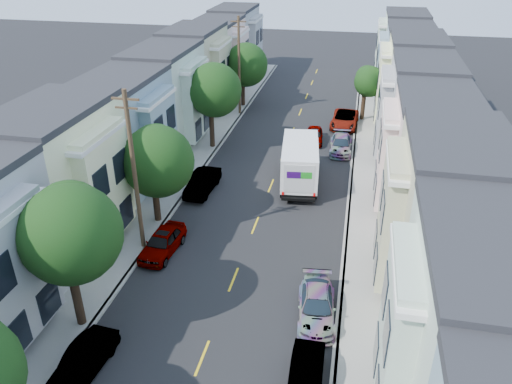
{
  "coord_description": "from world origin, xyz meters",
  "views": [
    {
      "loc": [
        5.9,
        -22.04,
        17.67
      ],
      "look_at": [
        -0.08,
        6.66,
        2.2
      ],
      "focal_mm": 35.0,
      "sensor_mm": 36.0,
      "label": 1
    }
  ],
  "objects": [
    {
      "name": "tree_d",
      "position": [
        -6.3,
        18.51,
        5.35
      ],
      "size": [
        4.7,
        4.7,
        7.73
      ],
      "color": "black",
      "rests_on": "ground"
    },
    {
      "name": "tree_c",
      "position": [
        -6.3,
        5.2,
        4.5
      ],
      "size": [
        4.7,
        4.7,
        6.86
      ],
      "color": "black",
      "rests_on": "ground"
    },
    {
      "name": "sidewalk_right",
      "position": [
        7.35,
        15.0,
        0.07
      ],
      "size": [
        2.6,
        70.0,
        0.15
      ],
      "primitive_type": "cube",
      "color": "gray",
      "rests_on": "ground"
    },
    {
      "name": "ground",
      "position": [
        0.0,
        0.0,
        0.0
      ],
      "size": [
        160.0,
        160.0,
        0.0
      ],
      "primitive_type": "plane",
      "color": "black",
      "rests_on": "ground"
    },
    {
      "name": "lead_sedan",
      "position": [
        2.35,
        21.73,
        0.65
      ],
      "size": [
        1.82,
        4.09,
        1.29
      ],
      "primitive_type": "imported",
      "rotation": [
        0.0,
        0.0,
        0.07
      ],
      "color": "black",
      "rests_on": "ground"
    },
    {
      "name": "parked_left_b",
      "position": [
        -4.9,
        -7.88,
        0.66
      ],
      "size": [
        1.72,
        4.06,
        1.32
      ],
      "primitive_type": "imported",
      "rotation": [
        0.0,
        0.0,
        -0.08
      ],
      "color": "black",
      "rests_on": "ground"
    },
    {
      "name": "fedex_truck",
      "position": [
        2.07,
        12.85,
        1.89
      ],
      "size": [
        2.71,
        7.05,
        3.38
      ],
      "rotation": [
        0.0,
        0.0,
        0.11
      ],
      "color": "white",
      "rests_on": "ground"
    },
    {
      "name": "utility_pole_near",
      "position": [
        -6.3,
        2.0,
        5.15
      ],
      "size": [
        1.6,
        0.26,
        10.0
      ],
      "color": "#42301E",
      "rests_on": "ground"
    },
    {
      "name": "parked_left_d",
      "position": [
        -4.9,
        10.02,
        0.75
      ],
      "size": [
        1.78,
        4.56,
        1.5
      ],
      "primitive_type": "imported",
      "rotation": [
        0.0,
        0.0,
        -0.05
      ],
      "color": "#39090C",
      "rests_on": "ground"
    },
    {
      "name": "parked_right_a",
      "position": [
        4.9,
        -6.78,
        0.67
      ],
      "size": [
        1.5,
        4.03,
        1.33
      ],
      "primitive_type": "imported",
      "rotation": [
        0.0,
        0.0,
        0.02
      ],
      "color": "slate",
      "rests_on": "ground"
    },
    {
      "name": "parked_right_c",
      "position": [
        4.9,
        19.93,
        0.67
      ],
      "size": [
        1.98,
        4.52,
        1.34
      ],
      "primitive_type": "imported",
      "rotation": [
        0.0,
        0.0,
        0.02
      ],
      "color": "black",
      "rests_on": "ground"
    },
    {
      "name": "centerline",
      "position": [
        0.0,
        15.0,
        0.0
      ],
      "size": [
        0.12,
        70.0,
        0.01
      ],
      "primitive_type": "cube",
      "color": "gold",
      "rests_on": "ground"
    },
    {
      "name": "parked_left_c",
      "position": [
        -4.9,
        1.77,
        0.72
      ],
      "size": [
        2.06,
        4.58,
        1.45
      ],
      "primitive_type": "imported",
      "rotation": [
        0.0,
        0.0,
        -0.08
      ],
      "color": "silver",
      "rests_on": "ground"
    },
    {
      "name": "utility_pole_far",
      "position": [
        -6.3,
        28.0,
        5.15
      ],
      "size": [
        1.6,
        0.26,
        10.0
      ],
      "color": "#42301E",
      "rests_on": "ground"
    },
    {
      "name": "road_slab",
      "position": [
        0.0,
        15.0,
        0.01
      ],
      "size": [
        12.0,
        70.0,
        0.02
      ],
      "primitive_type": "cube",
      "color": "black",
      "rests_on": "ground"
    },
    {
      "name": "tree_far_r",
      "position": [
        6.89,
        28.78,
        4.06
      ],
      "size": [
        3.1,
        3.1,
        5.66
      ],
      "color": "black",
      "rests_on": "ground"
    },
    {
      "name": "townhouse_row_left",
      "position": [
        -11.15,
        15.0,
        0.0
      ],
      "size": [
        5.0,
        70.0,
        8.5
      ],
      "primitive_type": "cube",
      "color": "#F5D2C7",
      "rests_on": "ground"
    },
    {
      "name": "tree_b",
      "position": [
        -6.3,
        -5.07,
        5.42
      ],
      "size": [
        4.7,
        4.7,
        7.8
      ],
      "color": "black",
      "rests_on": "ground"
    },
    {
      "name": "tree_e",
      "position": [
        -6.3,
        30.86,
        4.63
      ],
      "size": [
        4.7,
        4.7,
        7.0
      ],
      "color": "black",
      "rests_on": "ground"
    },
    {
      "name": "curb_right",
      "position": [
        6.05,
        15.0,
        0.07
      ],
      "size": [
        0.3,
        70.0,
        0.15
      ],
      "primitive_type": "cube",
      "color": "gray",
      "rests_on": "ground"
    },
    {
      "name": "sidewalk_left",
      "position": [
        -7.35,
        15.0,
        0.07
      ],
      "size": [
        2.6,
        70.0,
        0.15
      ],
      "primitive_type": "cube",
      "color": "gray",
      "rests_on": "ground"
    },
    {
      "name": "townhouse_row_right",
      "position": [
        11.15,
        15.0,
        0.0
      ],
      "size": [
        5.0,
        70.0,
        8.5
      ],
      "primitive_type": "cube",
      "color": "#F5D2C7",
      "rests_on": "ground"
    },
    {
      "name": "parked_right_d",
      "position": [
        4.9,
        26.42,
        0.76
      ],
      "size": [
        2.81,
        5.57,
        1.51
      ],
      "primitive_type": "imported",
      "rotation": [
        0.0,
        0.0,
        -0.06
      ],
      "color": "#0F1840",
      "rests_on": "ground"
    },
    {
      "name": "curb_left",
      "position": [
        -6.05,
        15.0,
        0.07
      ],
      "size": [
        0.3,
        70.0,
        0.15
      ],
      "primitive_type": "cube",
      "color": "gray",
      "rests_on": "ground"
    },
    {
      "name": "parked_right_b",
      "position": [
        4.9,
        -2.08,
        0.67
      ],
      "size": [
        2.32,
        4.65,
        1.34
      ],
      "primitive_type": "imported",
      "rotation": [
        0.0,
        0.0,
        0.1
      ],
      "color": "silver",
      "rests_on": "ground"
    }
  ]
}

